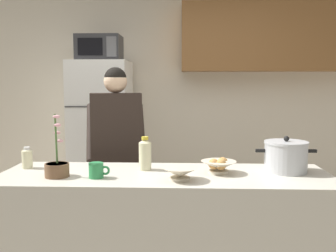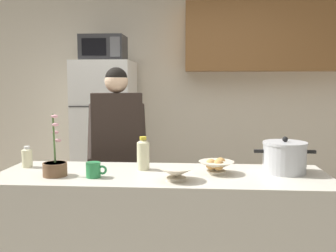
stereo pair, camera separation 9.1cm
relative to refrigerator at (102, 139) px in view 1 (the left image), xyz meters
The scene contains 12 objects.
back_wall_unit 1.31m from the refrigerator, 19.89° to the left, with size 6.00×0.48×2.60m.
kitchen_island 2.06m from the refrigerator, 66.32° to the right, with size 2.14×0.68×0.92m, color beige.
refrigerator is the anchor object (origin of this frame).
microwave 1.02m from the refrigerator, 89.93° to the right, with size 0.48×0.37×0.28m.
person_near_pot 1.21m from the refrigerator, 71.87° to the right, with size 0.56×0.49×1.63m.
cooking_pot 2.39m from the refrigerator, 47.64° to the right, with size 0.39×0.28×0.24m.
coffee_mug 2.02m from the refrigerator, 78.59° to the right, with size 0.13×0.09×0.10m.
bread_bowl 2.16m from the refrigerator, 57.48° to the right, with size 0.23×0.23×0.10m.
empty_bowl 2.22m from the refrigerator, 65.68° to the right, with size 0.22×0.22×0.08m.
bottle_near_edge 1.73m from the refrigerator, 94.66° to the right, with size 0.07×0.07×0.15m.
bottle_mid_counter 1.87m from the refrigerator, 68.81° to the right, with size 0.08×0.08×0.23m.
potted_orchid 1.97m from the refrigerator, 85.72° to the right, with size 0.15×0.15×0.39m.
Camera 1 is at (0.12, -2.40, 1.49)m, focal length 40.65 mm.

